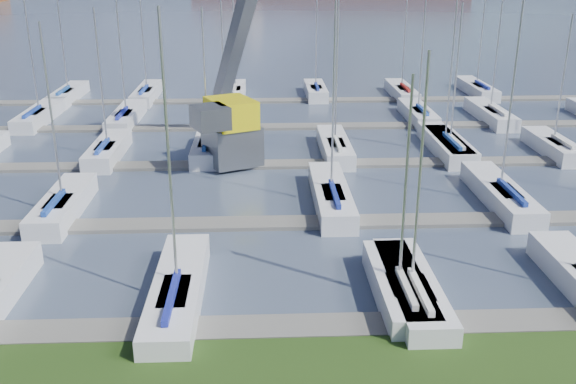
{
  "coord_description": "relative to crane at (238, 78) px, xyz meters",
  "views": [
    {
      "loc": [
        -1.14,
        -14.76,
        12.9
      ],
      "look_at": [
        0.0,
        12.0,
        3.0
      ],
      "focal_mm": 40.0,
      "sensor_mm": 36.0,
      "label": 1
    }
  ],
  "objects": [
    {
      "name": "docks",
      "position": [
        2.64,
        -1.41,
        -5.55
      ],
      "size": [
        90.0,
        41.6,
        0.25
      ],
      "color": "slate",
      "rests_on": "water"
    },
    {
      "name": "crane",
      "position": [
        0.0,
        0.0,
        0.0
      ],
      "size": [
        7.98,
        12.81,
        22.35
      ],
      "rotation": [
        0.0,
        0.0,
        0.43
      ],
      "color": "slate",
      "rests_on": "water"
    },
    {
      "name": "sailboat_fleet",
      "position": [
        0.5,
        1.12,
        0.06
      ],
      "size": [
        76.08,
        49.9,
        13.33
      ],
      "color": "navy",
      "rests_on": "water"
    }
  ]
}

